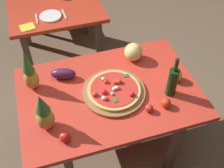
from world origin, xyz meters
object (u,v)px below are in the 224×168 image
(tomato_by_bottle, at_px, (166,103))
(napkin_folded, at_px, (27,27))
(pineapple_left, at_px, (30,73))
(fork_utensil, at_px, (37,19))
(display_table, at_px, (109,98))
(pizza_board, at_px, (114,92))
(melon, at_px, (133,52))
(tomato_at_corner, at_px, (65,137))
(background_table, at_px, (56,13))
(eggplant, at_px, (63,74))
(bell_pepper, at_px, (176,76))
(tomato_near_board, at_px, (149,108))
(pineapple_right, at_px, (44,114))
(dinner_plate, at_px, (51,16))
(knife_utensil, at_px, (64,14))
(wine_bottle, at_px, (173,81))
(pizza, at_px, (114,90))

(tomato_by_bottle, relative_size, napkin_folded, 0.53)
(pineapple_left, relative_size, fork_utensil, 1.97)
(display_table, relative_size, tomato_by_bottle, 18.60)
(pineapple_left, xyz_separation_m, tomato_by_bottle, (0.90, -0.47, -0.12))
(pizza_board, bearing_deg, melon, 49.97)
(tomato_at_corner, bearing_deg, background_table, 83.50)
(eggplant, bearing_deg, background_table, 84.95)
(bell_pepper, height_order, tomato_by_bottle, bell_pepper)
(tomato_near_board, height_order, napkin_folded, tomato_near_board)
(background_table, relative_size, melon, 6.44)
(pineapple_right, xyz_separation_m, dinner_plate, (0.22, 1.32, -0.14))
(pineapple_left, distance_m, bell_pepper, 1.12)
(napkin_folded, bearing_deg, tomato_at_corner, -84.75)
(background_table, relative_size, napkin_folded, 7.03)
(knife_utensil, height_order, napkin_folded, knife_utensil)
(wine_bottle, bearing_deg, bell_pepper, 48.88)
(pizza, bearing_deg, pineapple_right, -163.63)
(knife_utensil, bearing_deg, display_table, -85.96)
(pizza, bearing_deg, wine_bottle, -16.92)
(bell_pepper, relative_size, tomato_near_board, 1.73)
(knife_utensil, bearing_deg, pizza, -84.86)
(eggplant, xyz_separation_m, tomato_at_corner, (-0.09, -0.57, -0.01))
(bell_pepper, xyz_separation_m, tomato_by_bottle, (-0.19, -0.22, -0.01))
(pineapple_right, xyz_separation_m, fork_utensil, (0.08, 1.32, -0.14))
(melon, bearing_deg, napkin_folded, 138.58)
(melon, distance_m, tomato_at_corner, 0.94)
(bell_pepper, height_order, fork_utensil, bell_pepper)
(tomato_near_board, bearing_deg, fork_utensil, 114.52)
(tomato_by_bottle, bearing_deg, fork_utensil, 118.93)
(background_table, relative_size, knife_utensil, 5.47)
(bell_pepper, bearing_deg, eggplant, 161.39)
(tomato_at_corner, bearing_deg, display_table, 39.20)
(display_table, height_order, tomato_at_corner, tomato_at_corner)
(tomato_at_corner, relative_size, knife_utensil, 0.42)
(melon, height_order, eggplant, melon)
(tomato_by_bottle, bearing_deg, knife_utensil, 109.40)
(pineapple_right, distance_m, napkin_folded, 1.21)
(knife_utensil, bearing_deg, tomato_by_bottle, -73.60)
(eggplant, bearing_deg, pineapple_right, -114.03)
(pineapple_left, distance_m, melon, 0.86)
(bell_pepper, height_order, napkin_folded, bell_pepper)
(fork_utensil, bearing_deg, knife_utensil, 1.45)
(background_table, height_order, napkin_folded, napkin_folded)
(fork_utensil, bearing_deg, tomato_at_corner, -87.71)
(pineapple_right, bearing_deg, knife_utensil, 74.91)
(wine_bottle, bearing_deg, tomato_at_corner, -168.35)
(pizza_board, relative_size, knife_utensil, 2.66)
(pineapple_left, relative_size, knife_utensil, 1.97)
(dinner_plate, bearing_deg, fork_utensil, 180.00)
(bell_pepper, bearing_deg, pineapple_right, -172.11)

